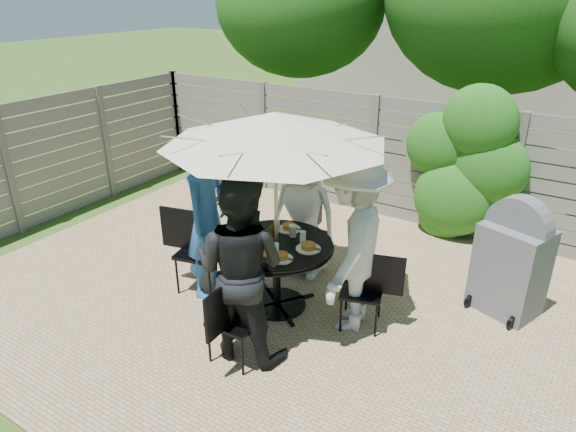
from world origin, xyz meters
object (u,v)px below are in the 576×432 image
Objects in this scene: umbrella at (275,128)px; person_left at (207,220)px; plate_extra at (281,257)px; glass_left at (250,237)px; glass_back at (277,226)px; glass_right at (303,237)px; chair_front at (236,336)px; syrup_jug at (273,234)px; bicycle at (232,164)px; plate_right at (308,247)px; plate_front at (262,256)px; plate_back at (289,228)px; chair_left at (200,266)px; chair_back at (307,247)px; plate_left at (246,236)px; coffee_cup at (293,231)px; person_right at (353,244)px; bbq_grill at (512,261)px; patio_table at (277,263)px; person_back at (304,212)px; glass_front at (276,250)px; person_front at (240,268)px; chair_right at (362,305)px.

umbrella is 1.42× the size of person_left.
glass_left is at bearing 166.35° from plate_extra.
glass_back is 1.00× the size of glass_right.
syrup_jug is (-0.24, 0.99, 0.60)m from chair_front.
plate_right is at bearing -49.72° from bicycle.
glass_left is 1.00× the size of glass_right.
glass_left reaches higher than plate_front.
plate_back is (-0.23, 1.30, 0.54)m from chair_front.
syrup_jug is at bearing 0.59° from chair_left.
glass_back is at bearing -3.15° from chair_back.
coffee_cup is (0.41, 0.30, 0.04)m from plate_left.
person_left reaches higher than plate_left.
person_right is at bearing -2.59° from chair_left.
bbq_grill is at bearing 33.91° from plate_right.
glass_back is at bearing 179.34° from coffee_cup.
plate_front is at bearing -124.71° from plate_right.
glass_left is 0.25m from syrup_jug.
plate_right is 1.08× the size of plate_extra.
patio_table is 0.86× the size of person_back.
bicycle is (-2.35, 2.68, -0.37)m from glass_left.
chair_left reaches higher than plate_extra.
person_right is 0.77m from glass_front.
person_back is 0.86× the size of person_right.
coffee_cup is at bearing 75.84° from patio_table.
person_back is at bearing 84.77° from glass_left.
person_front reaches higher than plate_right.
plate_back is 0.63m from glass_front.
umbrella is 21.86× the size of coffee_cup.
syrup_jug is (0.17, 0.19, 0.01)m from glass_left.
umbrella is at bearing -90.00° from person_back.
chair_left is 1.42m from person_front.
glass_left reaches higher than chair_back.
person_front is 1.20m from plate_back.
chair_right is 0.64× the size of bbq_grill.
plate_back is at bearing 7.79° from chair_front.
person_front is 7.16× the size of plate_left.
bbq_grill is at bearing 29.06° from syrup_jug.
bbq_grill is at bearing 24.22° from glass_back.
syrup_jug reaches higher than plate_extra.
plate_right is at bearing 10.29° from patio_table.
glass_front is at bearing -16.19° from chair_left.
bicycle is (-2.42, 1.58, 0.22)m from chair_back.
umbrella is 18.73× the size of glass_left.
person_back is at bearing -45.00° from person_left.
chair_right is at bearing 1.96° from glass_right.
person_right reaches higher than glass_right.
syrup_jug is 0.09× the size of bicycle.
coffee_cup is at bearing -50.69° from bicycle.
chair_back is at bearing 79.75° from plate_left.
plate_extra is 1.71× the size of glass_back.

